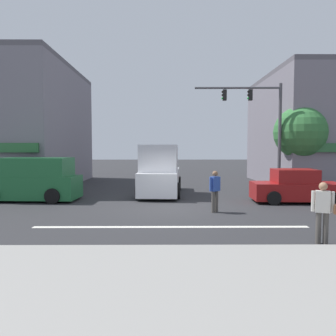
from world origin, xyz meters
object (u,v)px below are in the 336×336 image
(street_tree, at_px, (300,133))
(van_crossing_rightbound, at_px, (33,180))
(utility_pole_near_left, at_px, (5,120))
(box_truck_crossing_leftbound, at_px, (160,172))
(sedan_approaching_near, at_px, (296,187))
(pedestrian_mid_crossing, at_px, (215,189))
(traffic_light_mast, at_px, (263,120))
(pedestrian_foreground_with_bag, at_px, (324,209))

(street_tree, relative_size, van_crossing_rightbound, 1.07)
(utility_pole_near_left, distance_m, box_truck_crossing_leftbound, 8.87)
(sedan_approaching_near, bearing_deg, box_truck_crossing_leftbound, 157.73)
(sedan_approaching_near, relative_size, pedestrian_mid_crossing, 2.51)
(traffic_light_mast, xyz_separation_m, pedestrian_mid_crossing, (-3.49, -5.50, -3.23))
(street_tree, xyz_separation_m, utility_pole_near_left, (-16.58, -1.32, 0.61))
(street_tree, distance_m, traffic_light_mast, 2.60)
(utility_pole_near_left, xyz_separation_m, box_truck_crossing_leftbound, (8.40, 0.21, -2.84))
(traffic_light_mast, height_order, pedestrian_mid_crossing, traffic_light_mast)
(sedan_approaching_near, bearing_deg, street_tree, 65.84)
(van_crossing_rightbound, relative_size, pedestrian_foreground_with_bag, 2.81)
(van_crossing_rightbound, height_order, pedestrian_foreground_with_bag, van_crossing_rightbound)
(sedan_approaching_near, bearing_deg, van_crossing_rightbound, 177.18)
(street_tree, xyz_separation_m, van_crossing_rightbound, (-14.39, -3.14, -2.48))
(van_crossing_rightbound, bearing_deg, street_tree, 12.32)
(box_truck_crossing_leftbound, relative_size, pedestrian_foreground_with_bag, 3.42)
(street_tree, height_order, pedestrian_mid_crossing, street_tree)
(sedan_approaching_near, bearing_deg, traffic_light_mast, 103.19)
(street_tree, xyz_separation_m, pedestrian_foreground_with_bag, (-3.66, -10.56, -2.53))
(street_tree, bearing_deg, pedestrian_foreground_with_bag, -109.12)
(box_truck_crossing_leftbound, distance_m, van_crossing_rightbound, 6.54)
(traffic_light_mast, distance_m, pedestrian_foreground_with_bag, 10.47)
(street_tree, relative_size, traffic_light_mast, 0.81)
(street_tree, bearing_deg, traffic_light_mast, -164.44)
(street_tree, height_order, pedestrian_foreground_with_bag, street_tree)
(van_crossing_rightbound, height_order, pedestrian_mid_crossing, van_crossing_rightbound)
(pedestrian_foreground_with_bag, bearing_deg, van_crossing_rightbound, 145.37)
(utility_pole_near_left, bearing_deg, street_tree, 4.54)
(traffic_light_mast, distance_m, box_truck_crossing_leftbound, 6.48)
(utility_pole_near_left, bearing_deg, pedestrian_mid_crossing, -24.44)
(pedestrian_mid_crossing, bearing_deg, box_truck_crossing_leftbound, 114.28)
(pedestrian_mid_crossing, bearing_deg, traffic_light_mast, 57.61)
(van_crossing_rightbound, xyz_separation_m, sedan_approaching_near, (12.70, -0.63, -0.29))
(utility_pole_near_left, distance_m, traffic_light_mast, 14.18)
(traffic_light_mast, bearing_deg, street_tree, 15.56)
(pedestrian_foreground_with_bag, relative_size, pedestrian_mid_crossing, 1.00)
(box_truck_crossing_leftbound, distance_m, pedestrian_mid_crossing, 5.56)
(box_truck_crossing_leftbound, bearing_deg, pedestrian_foreground_with_bag, -64.41)
(utility_pole_near_left, distance_m, pedestrian_foreground_with_bag, 16.19)
(van_crossing_rightbound, bearing_deg, traffic_light_mast, 11.66)
(box_truck_crossing_leftbound, height_order, pedestrian_mid_crossing, box_truck_crossing_leftbound)
(street_tree, height_order, box_truck_crossing_leftbound, street_tree)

